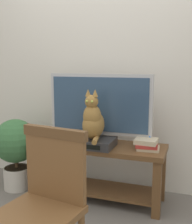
% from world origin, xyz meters
% --- Properties ---
extents(ground_plane, '(12.00, 12.00, 0.00)m').
position_xyz_m(ground_plane, '(0.00, 0.00, 0.00)').
color(ground_plane, slate).
extents(back_wall, '(7.00, 0.12, 2.80)m').
position_xyz_m(back_wall, '(0.00, 0.90, 1.40)').
color(back_wall, silver).
rests_on(back_wall, ground).
extents(tv_stand, '(1.26, 0.44, 0.54)m').
position_xyz_m(tv_stand, '(0.02, 0.48, 0.36)').
color(tv_stand, brown).
rests_on(tv_stand, ground).
extents(tv, '(0.99, 0.20, 0.65)m').
position_xyz_m(tv, '(0.02, 0.53, 0.89)').
color(tv, '#B7B7BC').
rests_on(tv, tv_stand).
extents(media_box, '(0.37, 0.30, 0.08)m').
position_xyz_m(media_box, '(0.01, 0.39, 0.58)').
color(media_box, '#2D2D30').
rests_on(media_box, tv_stand).
extents(cat, '(0.20, 0.35, 0.45)m').
position_xyz_m(cat, '(0.01, 0.37, 0.79)').
color(cat, olive).
rests_on(cat, media_box).
extents(wooden_chair, '(0.48, 0.49, 0.92)m').
position_xyz_m(wooden_chair, '(0.09, -0.65, 0.54)').
color(wooden_chair, brown).
rests_on(wooden_chair, ground).
extents(book_stack, '(0.22, 0.20, 0.10)m').
position_xyz_m(book_stack, '(0.48, 0.46, 0.59)').
color(book_stack, beige).
rests_on(book_stack, tv_stand).
extents(potted_plant, '(0.44, 0.44, 0.73)m').
position_xyz_m(potted_plant, '(-0.85, 0.42, 0.44)').
color(potted_plant, beige).
rests_on(potted_plant, ground).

